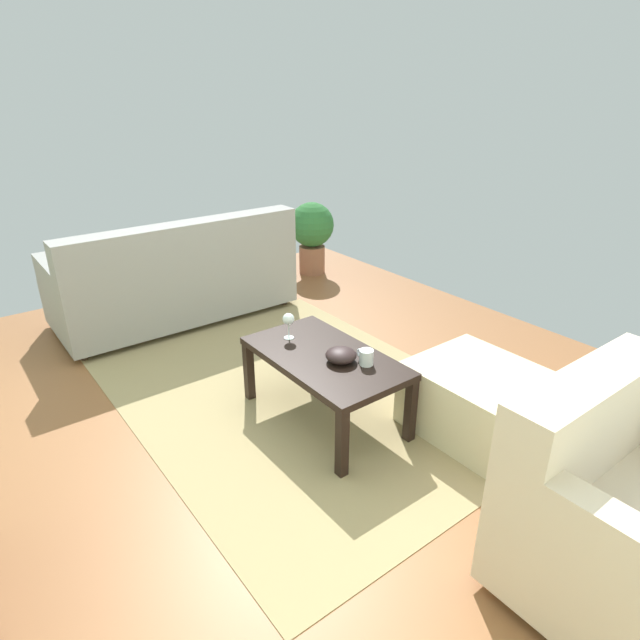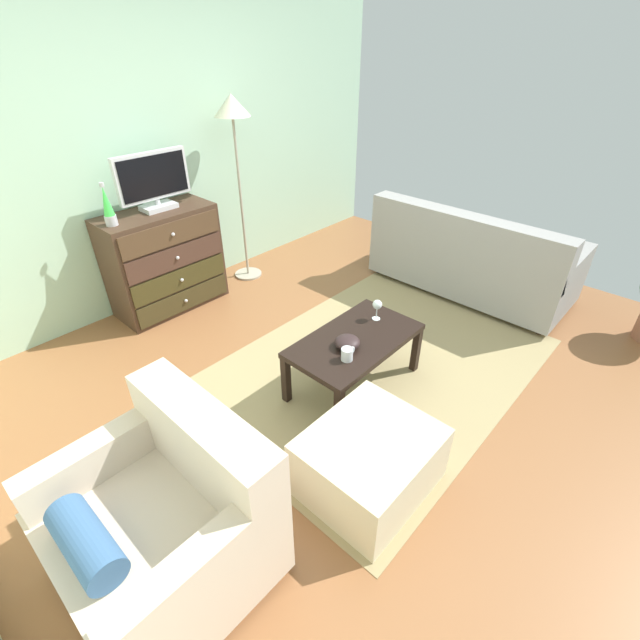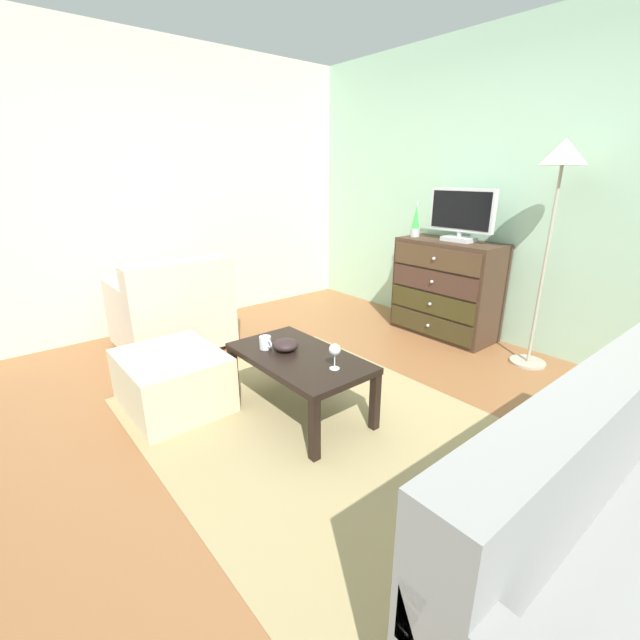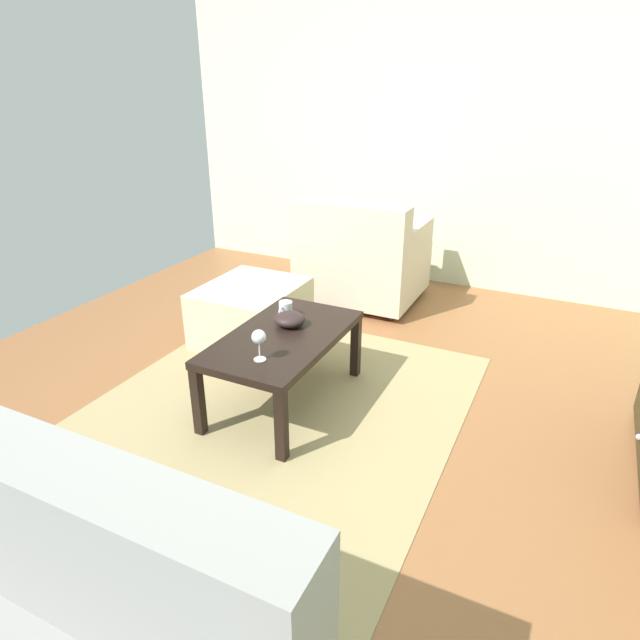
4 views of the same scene
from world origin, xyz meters
TOP-DOWN VIEW (x-y plane):
  - ground_plane at (0.00, 0.00)m, footprint 5.36×4.66m
  - wall_accent_rear at (0.00, 2.09)m, footprint 5.36×0.12m
  - area_rug at (0.20, -0.20)m, footprint 2.60×1.90m
  - dresser at (-0.37, 1.78)m, footprint 0.97×0.49m
  - tv at (-0.30, 1.80)m, footprint 0.63×0.18m
  - lava_lamp at (-0.75, 1.73)m, footprint 0.09×0.09m
  - coffee_table at (-0.10, -0.19)m, footprint 0.95×0.53m
  - wine_glass at (0.20, -0.15)m, footprint 0.07×0.07m
  - mug at (-0.32, -0.30)m, footprint 0.11×0.08m
  - bowl_decorative at (-0.21, -0.21)m, footprint 0.17×0.17m
  - couch_large at (1.76, -0.12)m, footprint 0.85×1.86m
  - armchair at (-1.68, -0.39)m, footprint 0.80×0.89m
  - ottoman at (-0.71, -0.79)m, footprint 0.70×0.60m
  - standing_lamp at (0.51, 1.73)m, footprint 0.32×0.32m

SIDE VIEW (x-z plane):
  - ground_plane at x=0.00m, z-range -0.05..0.00m
  - area_rug at x=0.20m, z-range 0.00..0.01m
  - ottoman at x=-0.71m, z-range 0.00..0.38m
  - couch_large at x=1.76m, z-range -0.10..0.75m
  - armchair at x=-1.68m, z-range -0.07..0.76m
  - coffee_table at x=-0.10m, z-range 0.15..0.57m
  - bowl_decorative at x=-0.21m, z-range 0.41..0.49m
  - dresser at x=-0.37m, z-range 0.00..0.91m
  - mug at x=-0.32m, z-range 0.41..0.50m
  - wine_glass at x=0.20m, z-range 0.45..0.61m
  - lava_lamp at x=-0.75m, z-range 0.89..1.22m
  - tv at x=-0.30m, z-range 0.92..1.39m
  - wall_accent_rear at x=0.00m, z-range 0.00..2.68m
  - standing_lamp at x=0.51m, z-range 0.62..2.35m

